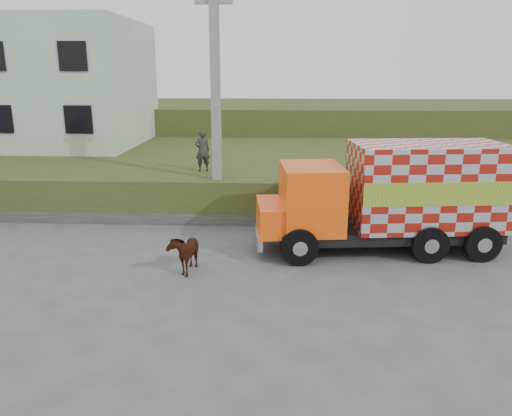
# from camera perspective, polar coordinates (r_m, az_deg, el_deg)

# --- Properties ---
(ground) EXTENTS (120.00, 120.00, 0.00)m
(ground) POSITION_cam_1_polar(r_m,az_deg,el_deg) (13.27, -2.47, -7.28)
(ground) COLOR #474749
(ground) RESTS_ON ground
(embankment) EXTENTS (40.00, 12.00, 1.50)m
(embankment) POSITION_cam_1_polar(r_m,az_deg,el_deg) (22.64, -0.16, 4.30)
(embankment) COLOR #2C4B19
(embankment) RESTS_ON ground
(embankment_far) EXTENTS (40.00, 12.00, 3.00)m
(embankment_far) POSITION_cam_1_polar(r_m,az_deg,el_deg) (34.40, 0.92, 9.39)
(embankment_far) COLOR #2C4B19
(embankment_far) RESTS_ON ground
(retaining_strip) EXTENTS (16.00, 0.50, 0.40)m
(retaining_strip) POSITION_cam_1_polar(r_m,az_deg,el_deg) (17.40, -7.77, -1.14)
(retaining_strip) COLOR #595651
(retaining_strip) RESTS_ON ground
(building) EXTENTS (10.00, 8.00, 6.00)m
(building) POSITION_cam_1_polar(r_m,az_deg,el_deg) (27.98, -23.55, 12.92)
(building) COLOR silver
(building) RESTS_ON embankment
(utility_pole) EXTENTS (1.20, 0.30, 8.00)m
(utility_pole) POSITION_cam_1_polar(r_m,az_deg,el_deg) (16.96, -4.61, 11.85)
(utility_pole) COLOR gray
(utility_pole) RESTS_ON ground
(cargo_truck) EXTENTS (7.24, 3.07, 3.14)m
(cargo_truck) POSITION_cam_1_polar(r_m,az_deg,el_deg) (14.93, 15.39, 1.30)
(cargo_truck) COLOR black
(cargo_truck) RESTS_ON ground
(cow) EXTENTS (0.73, 1.35, 1.09)m
(cow) POSITION_cam_1_polar(r_m,az_deg,el_deg) (13.25, -8.15, -4.93)
(cow) COLOR #33180C
(cow) RESTS_ON ground
(pedestrian) EXTENTS (0.66, 0.56, 1.54)m
(pedestrian) POSITION_cam_1_polar(r_m,az_deg,el_deg) (18.61, -6.13, 6.53)
(pedestrian) COLOR #292725
(pedestrian) RESTS_ON embankment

